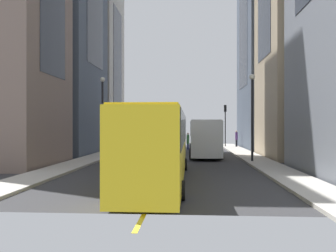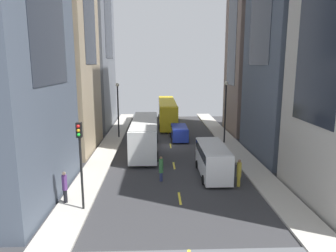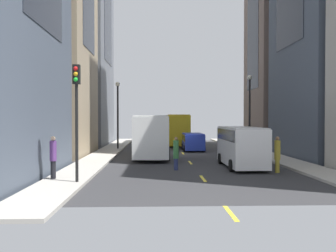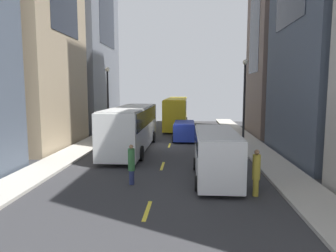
% 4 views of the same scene
% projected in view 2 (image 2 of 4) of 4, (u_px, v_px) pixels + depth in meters
% --- Properties ---
extents(ground_plane, '(39.98, 39.98, 0.00)m').
position_uv_depth(ground_plane, '(171.00, 146.00, 34.92)').
color(ground_plane, '#333335').
extents(sidewalk_west, '(2.24, 44.00, 0.15)m').
position_uv_depth(sidewalk_west, '(109.00, 146.00, 34.66)').
color(sidewalk_west, '#B2ADA3').
rests_on(sidewalk_west, ground).
extents(sidewalk_east, '(2.24, 44.00, 0.15)m').
position_uv_depth(sidewalk_east, '(231.00, 145.00, 35.16)').
color(sidewalk_east, '#B2ADA3').
rests_on(sidewalk_east, ground).
extents(lane_stripe_1, '(0.16, 2.00, 0.01)m').
position_uv_depth(lane_stripe_1, '(180.00, 198.00, 21.20)').
color(lane_stripe_1, yellow).
rests_on(lane_stripe_1, ground).
extents(lane_stripe_2, '(0.16, 2.00, 0.01)m').
position_uv_depth(lane_stripe_2, '(174.00, 166.00, 28.06)').
color(lane_stripe_2, yellow).
rests_on(lane_stripe_2, ground).
extents(lane_stripe_3, '(0.16, 2.00, 0.01)m').
position_uv_depth(lane_stripe_3, '(171.00, 146.00, 34.92)').
color(lane_stripe_3, yellow).
rests_on(lane_stripe_3, ground).
extents(lane_stripe_4, '(0.16, 2.00, 0.01)m').
position_uv_depth(lane_stripe_4, '(168.00, 132.00, 41.78)').
color(lane_stripe_4, yellow).
rests_on(lane_stripe_4, ground).
extents(lane_stripe_5, '(0.16, 2.00, 0.01)m').
position_uv_depth(lane_stripe_5, '(167.00, 123.00, 48.65)').
color(lane_stripe_5, yellow).
rests_on(lane_stripe_5, ground).
extents(lane_stripe_6, '(0.16, 2.00, 0.01)m').
position_uv_depth(lane_stripe_6, '(165.00, 116.00, 55.51)').
color(lane_stripe_6, yellow).
rests_on(lane_stripe_6, ground).
extents(building_east_2, '(6.90, 8.12, 28.29)m').
position_uv_depth(building_east_2, '(259.00, 23.00, 39.46)').
color(building_east_2, '#7A665B').
rests_on(building_east_2, ground).
extents(city_bus_white, '(2.80, 11.43, 3.35)m').
position_uv_depth(city_bus_white, '(145.00, 133.00, 32.34)').
color(city_bus_white, silver).
rests_on(city_bus_white, ground).
extents(streetcar_yellow, '(2.70, 14.54, 3.59)m').
position_uv_depth(streetcar_yellow, '(167.00, 110.00, 47.55)').
color(streetcar_yellow, yellow).
rests_on(streetcar_yellow, ground).
extents(delivery_van_white, '(2.25, 6.06, 2.58)m').
position_uv_depth(delivery_van_white, '(213.00, 158.00, 25.28)').
color(delivery_van_white, white).
rests_on(delivery_van_white, ground).
extents(car_blue_0, '(2.05, 4.30, 1.70)m').
position_uv_depth(car_blue_0, '(179.00, 132.00, 37.43)').
color(car_blue_0, '#2338AD').
rests_on(car_blue_0, ground).
extents(pedestrian_crossing_mid, '(0.34, 0.34, 2.01)m').
position_uv_depth(pedestrian_crossing_mid, '(161.00, 168.00, 24.16)').
color(pedestrian_crossing_mid, navy).
rests_on(pedestrian_crossing_mid, ground).
extents(pedestrian_walking_far, '(0.34, 0.34, 2.09)m').
position_uv_depth(pedestrian_walking_far, '(239.00, 172.00, 23.10)').
color(pedestrian_walking_far, gold).
rests_on(pedestrian_walking_far, ground).
extents(pedestrian_waiting_curb, '(0.33, 0.33, 2.10)m').
position_uv_depth(pedestrian_waiting_curb, '(65.00, 186.00, 20.02)').
color(pedestrian_waiting_curb, black).
rests_on(pedestrian_waiting_curb, ground).
extents(traffic_light_near_corner, '(0.32, 0.44, 5.48)m').
position_uv_depth(traffic_light_near_corner, '(80.00, 149.00, 18.61)').
color(traffic_light_near_corner, black).
rests_on(traffic_light_near_corner, ground).
extents(streetlamp_near, '(0.44, 0.44, 7.01)m').
position_uv_depth(streetlamp_near, '(225.00, 105.00, 35.04)').
color(streetlamp_near, black).
rests_on(streetlamp_near, ground).
extents(streetlamp_far, '(0.44, 0.44, 6.67)m').
position_uv_depth(streetlamp_far, '(118.00, 104.00, 37.75)').
color(streetlamp_far, black).
rests_on(streetlamp_far, ground).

